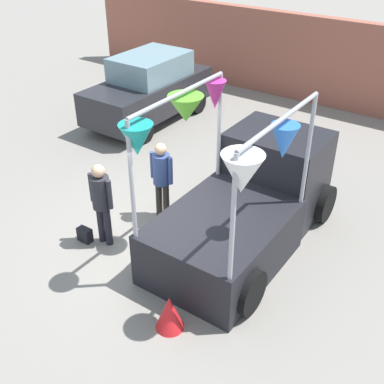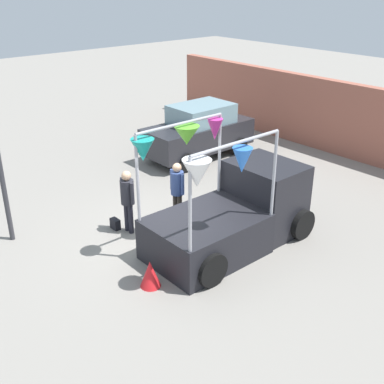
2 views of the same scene
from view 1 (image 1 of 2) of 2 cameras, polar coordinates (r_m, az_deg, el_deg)
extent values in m
plane|color=gray|center=(9.25, -4.30, -5.74)|extent=(60.00, 60.00, 0.00)
cube|color=black|center=(8.40, 3.54, -5.86)|extent=(1.90, 2.60, 1.00)
cube|color=black|center=(9.67, 9.89, 2.07)|extent=(1.80, 1.40, 1.80)
cube|color=#8CB2C6|center=(9.46, 10.13, 4.43)|extent=(1.76, 1.37, 0.60)
cylinder|color=black|center=(10.56, 5.87, 1.88)|extent=(0.22, 0.76, 0.76)
cylinder|color=black|center=(9.94, 15.40, -1.31)|extent=(0.22, 0.76, 0.76)
cylinder|color=black|center=(8.46, -4.53, -6.62)|extent=(0.22, 0.76, 0.76)
cylinder|color=black|center=(7.66, 6.86, -11.66)|extent=(0.22, 0.76, 0.76)
cylinder|color=#A5A5AD|center=(8.92, 3.24, 7.77)|extent=(0.07, 0.07, 1.99)
cylinder|color=#A5A5AD|center=(8.23, 13.59, 4.74)|extent=(0.07, 0.07, 1.99)
cylinder|color=#A5A5AD|center=(7.18, -7.16, 1.19)|extent=(0.07, 0.07, 1.99)
cylinder|color=#A5A5AD|center=(6.31, 4.86, -3.42)|extent=(0.07, 0.07, 1.99)
cylinder|color=#A5A5AD|center=(7.60, -1.52, 11.57)|extent=(0.07, 2.44, 0.07)
cylinder|color=#A5A5AD|center=(6.79, 10.56, 8.46)|extent=(0.07, 2.44, 0.07)
cone|color=teal|center=(7.00, -6.58, 6.15)|extent=(0.63, 0.63, 0.49)
cone|color=white|center=(6.10, 5.93, 2.15)|extent=(0.78, 0.78, 0.55)
cone|color=#66CC33|center=(7.84, -0.74, 9.83)|extent=(0.76, 0.76, 0.45)
cone|color=blue|center=(7.10, 10.84, 5.87)|extent=(0.44, 0.44, 0.54)
cone|color=#D83399|center=(8.53, 2.76, 11.43)|extent=(0.53, 0.53, 0.52)
cube|color=#26262B|center=(14.00, -5.19, 11.42)|extent=(1.70, 4.00, 0.90)
cube|color=#72939E|center=(13.86, -4.94, 14.63)|extent=(1.50, 2.10, 0.66)
cylinder|color=black|center=(15.57, -4.61, 11.81)|extent=(0.18, 0.64, 0.64)
cylinder|color=black|center=(14.61, 0.68, 10.55)|extent=(0.18, 0.64, 0.64)
cylinder|color=black|center=(13.86, -11.16, 8.73)|extent=(0.18, 0.64, 0.64)
cylinder|color=black|center=(12.78, -5.69, 7.15)|extent=(0.18, 0.64, 0.64)
cylinder|color=black|center=(9.15, -10.74, -3.66)|extent=(0.13, 0.13, 0.79)
cylinder|color=black|center=(9.04, -9.92, -4.04)|extent=(0.13, 0.13, 0.79)
cylinder|color=#26262D|center=(8.71, -10.78, -0.04)|extent=(0.34, 0.34, 0.63)
sphere|color=tan|center=(8.49, -11.06, 2.44)|extent=(0.24, 0.24, 0.24)
cylinder|color=#26262D|center=(8.83, -11.82, 0.56)|extent=(0.09, 0.09, 0.57)
cylinder|color=#26262D|center=(8.55, -9.74, -0.31)|extent=(0.09, 0.09, 0.57)
cylinder|color=#2D2823|center=(9.74, -3.93, -0.76)|extent=(0.13, 0.13, 0.79)
cylinder|color=#2D2823|center=(9.64, -3.09, -1.09)|extent=(0.13, 0.13, 0.79)
cylinder|color=#33477F|center=(9.33, -3.65, 2.71)|extent=(0.34, 0.34, 0.62)
sphere|color=tan|center=(9.13, -3.74, 5.06)|extent=(0.24, 0.24, 0.24)
cylinder|color=#33477F|center=(9.44, -4.71, 3.25)|extent=(0.09, 0.09, 0.56)
cylinder|color=#33477F|center=(9.19, -2.57, 2.50)|extent=(0.09, 0.09, 0.56)
cube|color=black|center=(9.35, -12.58, -4.97)|extent=(0.28, 0.16, 0.28)
cube|color=#9E5947|center=(15.51, 16.15, 14.44)|extent=(18.00, 0.36, 2.60)
cone|color=red|center=(7.42, -2.69, -14.09)|extent=(0.62, 0.62, 0.60)
camera|label=2|loc=(3.85, 134.85, -17.16)|focal=45.00mm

